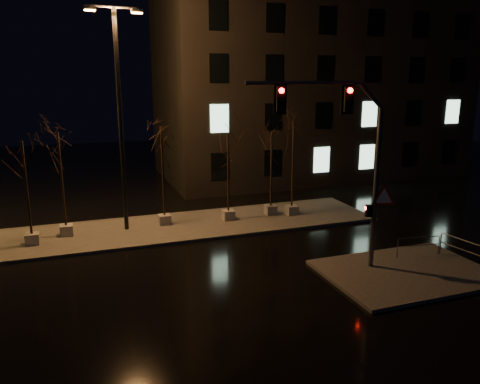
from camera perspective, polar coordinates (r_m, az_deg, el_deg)
name	(u,v)px	position (r m, az deg, el deg)	size (l,w,h in m)	color
ground	(215,267)	(21.04, -3.09, -9.10)	(90.00, 90.00, 0.00)	black
median	(184,226)	(26.48, -6.84, -4.16)	(22.00, 5.00, 0.15)	#494742
sidewalk_corner	(406,272)	(21.49, 19.61, -9.19)	(7.00, 5.00, 0.15)	#494742
building	(310,86)	(41.48, 8.51, 12.63)	(25.00, 12.00, 15.00)	black
tree_0	(24,165)	(24.55, -24.82, 3.04)	(1.80, 1.80, 5.27)	#A3A099
tree_1	(60,156)	(25.28, -21.13, 4.12)	(1.80, 1.80, 5.52)	#A3A099
tree_2	(162,149)	(25.79, -9.50, 5.17)	(1.80, 1.80, 5.62)	#A3A099
tree_3	(228,154)	(26.40, -1.47, 4.60)	(1.80, 1.80, 5.05)	#A3A099
tree_4	(272,151)	(27.55, 3.86, 5.05)	(1.80, 1.80, 5.10)	#A3A099
tree_5	(293,143)	(27.56, 6.52, 5.95)	(1.80, 1.80, 5.71)	#A3A099
traffic_signal_mast	(348,149)	(19.75, 13.05, 5.16)	(6.24, 1.87, 7.89)	#54565B
streetlight_main	(120,106)	(25.14, -14.47, 10.10)	(2.87, 0.56, 11.45)	black
guard_rail_a	(419,244)	(23.14, 20.95, -5.89)	(2.11, 0.37, 0.92)	#54565B
guard_rail_b	(462,247)	(23.09, 25.41, -6.12)	(0.36, 2.24, 1.07)	#54565B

